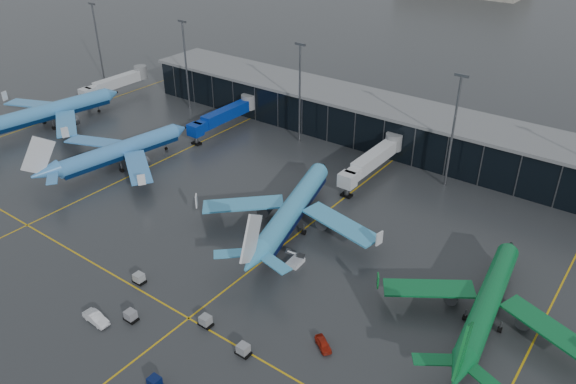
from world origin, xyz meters
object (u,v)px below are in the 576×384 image
Objects in this scene: service_van_red at (323,344)px; mobile_airstair at (295,261)px; airliner_klm_west at (52,101)px; baggage_carts at (187,340)px; airliner_aer_lingus at (491,289)px; service_van_white at (96,318)px; airliner_arkefly at (120,141)px; airliner_klm_near at (293,197)px.

mobile_airstair is at bearing 82.09° from service_van_red.
airliner_klm_west reaches higher than baggage_carts.
service_van_red is (105.79, -26.36, -6.13)m from airliner_klm_west.
airliner_klm_west is at bearing 170.75° from airliner_aer_lingus.
mobile_airstair is 34.47m from service_van_white.
service_van_white is (-48.27, -36.71, -5.14)m from airliner_aer_lingus.
airliner_arkefly is 74.20m from service_van_red.
baggage_carts is (-33.57, -31.68, -5.19)m from airliner_aer_lingus.
service_van_white is (-31.28, -16.50, 0.16)m from service_van_red.
service_van_red is (70.92, -21.07, -5.74)m from airliner_arkefly.
baggage_carts reaches higher than service_van_red.
service_van_red is 0.78× the size of service_van_white.
baggage_carts reaches higher than service_van_white.
baggage_carts is (54.34, -32.55, -5.63)m from airliner_arkefly.
airliner_klm_near is 1.17× the size of baggage_carts.
mobile_airstair is (90.69, -12.41, -6.01)m from airliner_klm_west.
service_van_red is at bearing -8.06° from airliner_arkefly.
airliner_klm_west is 11.49× the size of service_van_red.
airliner_klm_near reaches higher than service_van_white.
airliner_aer_lingus is (87.91, -0.86, -0.44)m from airliner_arkefly.
airliner_klm_near is at bearing 124.10° from mobile_airstair.
service_van_white is (74.52, -42.86, -5.97)m from airliner_klm_west.
mobile_airstair is 0.90× the size of service_van_red.
service_van_red is at bearing -61.87° from airliner_klm_near.
airliner_klm_west is 86.17m from service_van_white.
service_van_white is at bearing -34.97° from airliner_arkefly.
service_van_white is at bearing -149.13° from airliner_aer_lingus.
airliner_aer_lingus is 33.11m from mobile_airstair.
airliner_klm_west reaches higher than airliner_aer_lingus.
baggage_carts is at bearing -14.79° from airliner_klm_west.
mobile_airstair is (-32.10, -6.26, -5.18)m from airliner_aer_lingus.
baggage_carts is 9.69× the size of service_van_red.
service_van_white reaches higher than service_van_red.
airliner_aer_lingus reaches higher than mobile_airstair.
mobile_airstair is at bearing 86.69° from baggage_carts.
airliner_aer_lingus is 7.86× the size of service_van_white.
airliner_arkefly is 8.45× the size of service_van_white.
airliner_klm_west is at bearing 62.12° from service_van_white.
mobile_airstair is at bearing 0.40° from airliner_klm_west.
airliner_klm_west is 122.94m from airliner_aer_lingus.
airliner_klm_near reaches higher than mobile_airstair.
airliner_arkefly is (34.88, -5.29, -0.39)m from airliner_klm_west.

